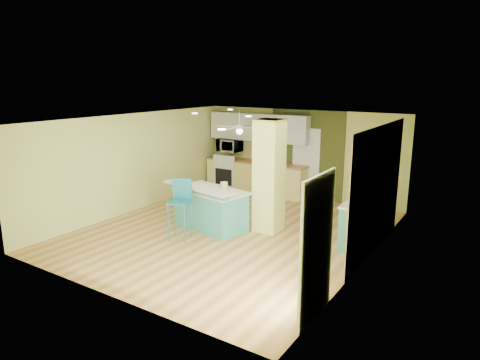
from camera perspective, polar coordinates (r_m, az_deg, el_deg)
name	(u,v)px	position (r m, az deg, el deg)	size (l,w,h in m)	color
floor	(232,231)	(9.69, -1.06, -6.84)	(6.00, 7.00, 0.01)	olive
ceiling	(232,119)	(9.14, -1.12, 8.11)	(6.00, 7.00, 0.01)	white
wall_back	(300,154)	(12.34, 8.06, 3.47)	(6.00, 0.01, 2.50)	#C5CF6F
wall_front	(103,220)	(6.82, -17.83, -5.14)	(6.00, 0.01, 2.50)	#C5CF6F
wall_left	(134,163)	(11.26, -13.89, 2.26)	(0.01, 7.00, 2.50)	#C5CF6F
wall_right	(369,197)	(8.10, 16.85, -2.19)	(0.01, 7.00, 2.50)	#C5CF6F
wood_panel	(378,190)	(8.66, 17.87, -1.26)	(0.02, 3.40, 2.50)	#8E7A51
olive_accent	(307,155)	(12.24, 8.87, 3.36)	(2.20, 0.02, 2.50)	#3D471C
interior_door	(306,163)	(12.26, 8.78, 2.19)	(0.82, 0.05, 2.00)	white
french_door	(317,248)	(6.10, 10.20, -8.91)	(0.04, 1.08, 2.10)	silver
column	(269,176)	(9.42, 3.90, 0.51)	(0.55, 0.55, 2.50)	#D4E268
kitchen_run	(256,177)	(12.82, 2.10, 0.41)	(3.25, 0.63, 0.94)	#E7E079
stove	(229,174)	(13.32, -1.44, 0.85)	(0.76, 0.66, 1.08)	white
upper_cabinets	(258,127)	(12.68, 2.43, 7.04)	(3.20, 0.34, 0.80)	silver
microwave	(229,145)	(13.16, -1.43, 4.65)	(0.70, 0.48, 0.39)	silver
ceiling_fan	(239,127)	(11.44, -0.07, 7.02)	(1.41, 1.41, 0.61)	silver
pendant_lamp	(365,155)	(8.76, 16.30, 3.26)	(0.14, 0.14, 0.69)	white
wall_decor	(380,173)	(8.79, 18.21, 0.93)	(0.03, 0.90, 0.70)	brown
peninsula	(210,208)	(9.74, -4.01, -3.72)	(2.01, 1.37, 1.05)	teal
bar_stool	(181,199)	(9.11, -7.93, -2.54)	(0.54, 0.54, 1.29)	teal
side_counter	(363,223)	(9.15, 16.14, -5.47)	(0.62, 1.45, 0.94)	teal
fruit_bowl	(262,162)	(12.51, 2.93, 2.44)	(0.29, 0.29, 0.07)	#3C2718
canister	(224,186)	(9.66, -2.13, -0.74)	(0.16, 0.16, 0.16)	gold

